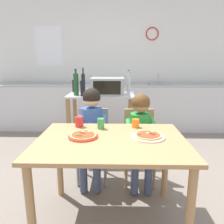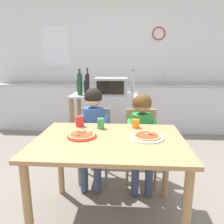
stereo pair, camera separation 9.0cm
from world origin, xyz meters
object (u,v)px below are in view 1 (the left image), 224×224
(child_in_blue_striped_shirt, at_px, (92,125))
(pizza_plate_white, at_px, (148,136))
(kitchen_island_cart, at_px, (101,115))
(bottle_clear_vinegar, at_px, (83,82))
(child_in_green_shirt, at_px, (141,128))
(pizza_plate_red_rimmed, at_px, (83,136))
(dining_table, at_px, (111,152))
(bottle_brown_beer, at_px, (129,83))
(drinking_cup_orange, at_px, (136,123))
(bottle_tall_green_wine, at_px, (83,87))
(dining_chair_left, at_px, (93,139))
(toaster_oven, at_px, (108,86))
(drinking_cup_red, at_px, (79,122))
(bottle_squat_spirits, at_px, (75,85))
(bottle_dark_olive_oil, at_px, (76,84))
(dining_chair_right, at_px, (139,140))
(drinking_cup_green, at_px, (101,124))

(child_in_blue_striped_shirt, distance_m, pizza_plate_white, 0.78)
(kitchen_island_cart, relative_size, bottle_clear_vinegar, 2.58)
(child_in_green_shirt, xyz_separation_m, pizza_plate_red_rimmed, (-0.53, -0.55, 0.11))
(bottle_clear_vinegar, relative_size, dining_table, 0.31)
(dining_table, bearing_deg, bottle_brown_beer, 82.29)
(drinking_cup_orange, bearing_deg, child_in_blue_striped_shirt, 147.12)
(bottle_tall_green_wine, height_order, dining_chair_left, bottle_tall_green_wine)
(bottle_clear_vinegar, distance_m, pizza_plate_red_rimmed, 1.65)
(toaster_oven, relative_size, drinking_cup_red, 4.69)
(bottle_tall_green_wine, bearing_deg, pizza_plate_red_rimmed, -81.36)
(bottle_tall_green_wine, relative_size, child_in_blue_striped_shirt, 0.26)
(bottle_squat_spirits, height_order, drinking_cup_red, bottle_squat_spirits)
(dining_chair_left, bearing_deg, kitchen_island_cart, 86.29)
(pizza_plate_red_rimmed, bearing_deg, bottle_brown_beer, 74.09)
(toaster_oven, relative_size, dining_table, 0.38)
(bottle_clear_vinegar, distance_m, child_in_green_shirt, 1.36)
(bottle_dark_olive_oil, bearing_deg, dining_table, -68.78)
(bottle_clear_vinegar, relative_size, dining_chair_right, 0.45)
(toaster_oven, bearing_deg, dining_chair_right, -61.30)
(drinking_cup_green, bearing_deg, bottle_tall_green_wine, 107.17)
(dining_chair_left, distance_m, child_in_green_shirt, 0.57)
(pizza_plate_white, bearing_deg, drinking_cup_green, 150.71)
(toaster_oven, relative_size, bottle_dark_olive_oil, 1.27)
(bottle_squat_spirits, bearing_deg, dining_chair_left, -68.12)
(dining_chair_right, distance_m, drinking_cup_red, 0.79)
(bottle_brown_beer, xyz_separation_m, drinking_cup_red, (-0.52, -1.27, -0.23))
(bottle_tall_green_wine, xyz_separation_m, bottle_squat_spirits, (-0.18, 0.34, -0.01))
(dining_table, relative_size, child_in_green_shirt, 1.19)
(kitchen_island_cart, relative_size, toaster_oven, 2.06)
(bottle_dark_olive_oil, xyz_separation_m, pizza_plate_white, (0.81, -1.28, -0.28))
(bottle_brown_beer, xyz_separation_m, dining_table, (-0.21, -1.59, -0.39))
(bottle_dark_olive_oil, height_order, dining_chair_right, bottle_dark_olive_oil)
(dining_table, bearing_deg, child_in_green_shirt, 62.81)
(bottle_squat_spirits, relative_size, pizza_plate_white, 0.91)
(bottle_squat_spirits, relative_size, pizza_plate_red_rimmed, 1.02)
(toaster_oven, distance_m, pizza_plate_white, 1.44)
(bottle_tall_green_wine, height_order, child_in_blue_striped_shirt, bottle_tall_green_wine)
(kitchen_island_cart, xyz_separation_m, bottle_squat_spirits, (-0.41, 0.22, 0.40))
(drinking_cup_orange, bearing_deg, bottle_clear_vinegar, 117.32)
(dining_chair_left, bearing_deg, bottle_tall_green_wine, 108.51)
(toaster_oven, relative_size, child_in_green_shirt, 0.45)
(child_in_blue_striped_shirt, relative_size, pizza_plate_white, 3.87)
(kitchen_island_cart, relative_size, bottle_brown_beer, 2.80)
(toaster_oven, xyz_separation_m, pizza_plate_white, (0.39, -1.37, -0.25))
(bottle_clear_vinegar, xyz_separation_m, bottle_squat_spirits, (-0.13, 0.01, -0.05))
(bottle_brown_beer, distance_m, drinking_cup_green, 1.38)
(child_in_blue_striped_shirt, bearing_deg, bottle_tall_green_wine, 105.53)
(toaster_oven, bearing_deg, drinking_cup_green, -90.66)
(bottle_dark_olive_oil, distance_m, drinking_cup_orange, 1.27)
(bottle_brown_beer, bearing_deg, dining_chair_left, -117.19)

